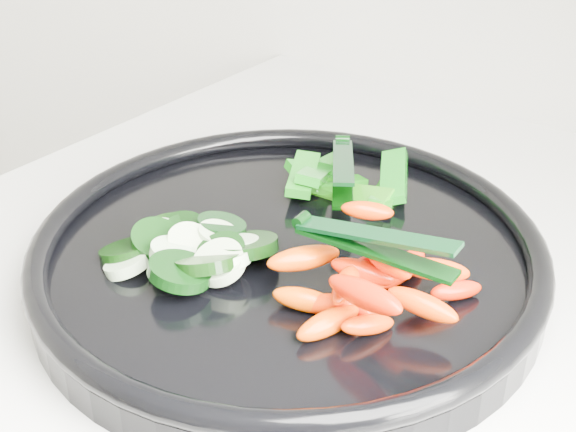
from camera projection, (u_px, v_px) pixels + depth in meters
The scene contains 6 objects.
veggie_tray at pixel (288, 257), 0.59m from camera, with size 0.46×0.46×0.04m.
cucumber_pile at pixel (191, 245), 0.58m from camera, with size 0.13×0.12×0.04m.
carrot_pile at pixel (368, 282), 0.52m from camera, with size 0.13×0.13×0.05m.
pepper_pile at pixel (341, 180), 0.66m from camera, with size 0.11×0.11×0.04m.
tong_carrot at pixel (370, 241), 0.50m from camera, with size 0.11×0.03×0.02m.
tong_pepper at pixel (343, 166), 0.65m from camera, with size 0.08×0.10×0.02m.
Camera 1 is at (-0.40, 1.24, 1.28)m, focal length 50.00 mm.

